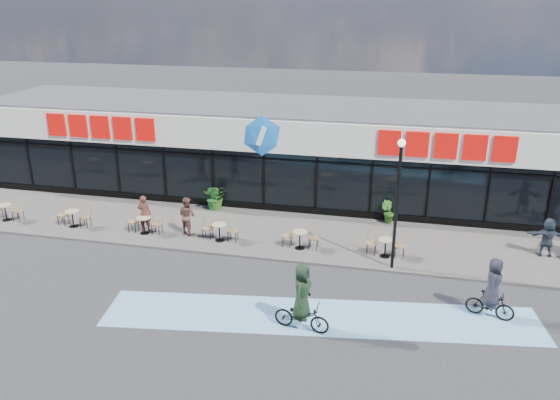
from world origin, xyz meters
name	(u,v)px	position (x,y,z in m)	size (l,w,h in m)	color
ground	(217,281)	(0.00, 0.00, 0.00)	(120.00, 120.00, 0.00)	#28282B
sidewalk	(250,231)	(0.00, 4.50, 0.05)	(44.00, 5.00, 0.10)	#5A5550
bike_lane	(320,317)	(4.00, -1.50, 0.01)	(14.00, 2.20, 0.01)	#6AA7C8
building	(278,149)	(0.00, 9.93, 2.34)	(30.60, 6.57, 4.75)	black
lamp_post	(398,194)	(6.15, 2.30, 3.07)	(0.28, 0.28, 4.97)	black
bistro_set_0	(7,210)	(-11.18, 3.27, 0.56)	(1.54, 0.62, 0.90)	tan
bistro_set_1	(74,216)	(-7.77, 3.27, 0.56)	(1.54, 0.62, 0.90)	tan
bistro_set_2	(145,223)	(-4.37, 3.27, 0.56)	(1.54, 0.62, 0.90)	tan
bistro_set_3	(220,230)	(-0.96, 3.27, 0.56)	(1.54, 0.62, 0.90)	tan
bistro_set_4	(300,237)	(2.45, 3.27, 0.56)	(1.54, 0.62, 0.90)	tan
bistro_set_5	(386,245)	(5.85, 3.27, 0.56)	(1.54, 0.62, 0.90)	tan
potted_plant_left	(213,198)	(-2.37, 6.46, 0.70)	(0.66, 0.54, 1.21)	#1E6C25
potted_plant_mid	(216,197)	(-2.26, 6.63, 0.72)	(1.11, 0.96, 1.23)	#2E5919
potted_plant_right	(388,212)	(5.81, 6.66, 0.61)	(0.56, 0.45, 1.02)	#2C5F1B
patron_left	(144,213)	(-4.44, 3.46, 0.91)	(0.59, 0.39, 1.62)	#51241D
patron_right	(187,216)	(-2.54, 3.59, 0.92)	(0.80, 0.62, 1.64)	brown
pedestrian_c	(547,237)	(12.00, 4.63, 0.89)	(1.46, 0.47, 1.58)	#293341
cyclist_a	(302,305)	(3.54, -2.31, 0.87)	(1.85, 0.95, 2.23)	black
cyclist_b	(492,293)	(9.30, -0.32, 0.89)	(1.58, 0.91, 2.09)	black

